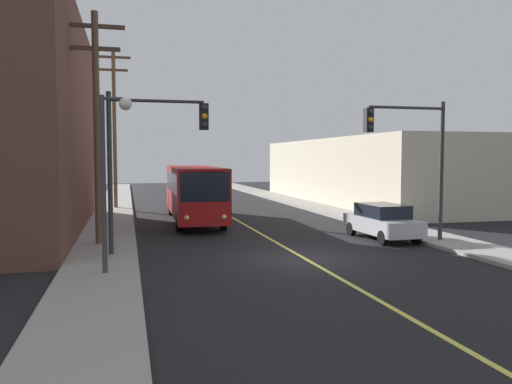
% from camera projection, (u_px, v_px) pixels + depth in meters
% --- Properties ---
extents(ground_plane, '(120.00, 120.00, 0.00)m').
position_uv_depth(ground_plane, '(305.00, 259.00, 19.10)').
color(ground_plane, black).
extents(sidewalk_left, '(2.50, 90.00, 0.15)m').
position_uv_depth(sidewalk_left, '(110.00, 228.00, 27.02)').
color(sidewalk_left, gray).
rests_on(sidewalk_left, ground).
extents(sidewalk_right, '(2.50, 90.00, 0.15)m').
position_uv_depth(sidewalk_right, '(364.00, 220.00, 30.54)').
color(sidewalk_right, gray).
rests_on(sidewalk_right, ground).
extents(lane_stripe_center, '(0.16, 60.00, 0.01)m').
position_uv_depth(lane_stripe_center, '(228.00, 215.00, 33.62)').
color(lane_stripe_center, '#D8CC4C').
rests_on(lane_stripe_center, ground).
extents(building_right_warehouse, '(12.00, 27.23, 5.24)m').
position_uv_depth(building_right_warehouse, '(382.00, 171.00, 43.39)').
color(building_right_warehouse, beige).
rests_on(building_right_warehouse, ground).
extents(city_bus, '(2.91, 12.22, 3.20)m').
position_uv_depth(city_bus, '(193.00, 190.00, 30.32)').
color(city_bus, maroon).
rests_on(city_bus, ground).
extents(parked_car_silver, '(1.94, 4.46, 1.62)m').
position_uv_depth(parked_car_silver, '(382.00, 221.00, 23.61)').
color(parked_car_silver, '#B7B7BC').
rests_on(parked_car_silver, ground).
extents(utility_pole_near, '(2.40, 0.28, 9.55)m').
position_uv_depth(utility_pole_near, '(97.00, 117.00, 21.28)').
color(utility_pole_near, brown).
rests_on(utility_pole_near, sidewalk_left).
extents(utility_pole_mid, '(2.40, 0.28, 11.34)m').
position_uv_depth(utility_pole_mid, '(114.00, 121.00, 37.01)').
color(utility_pole_mid, brown).
rests_on(utility_pole_mid, sidewalk_left).
extents(traffic_signal_left_corner, '(3.75, 0.48, 6.00)m').
position_uv_depth(traffic_signal_left_corner, '(152.00, 142.00, 19.29)').
color(traffic_signal_left_corner, '#2D2D33').
rests_on(traffic_signal_left_corner, sidewalk_left).
extents(traffic_signal_right_corner, '(3.75, 0.48, 6.00)m').
position_uv_depth(traffic_signal_right_corner, '(410.00, 144.00, 21.98)').
color(traffic_signal_right_corner, '#2D2D33').
rests_on(traffic_signal_right_corner, sidewalk_right).
extents(street_lamp_left, '(0.98, 0.40, 5.50)m').
position_uv_depth(street_lamp_left, '(110.00, 157.00, 15.92)').
color(street_lamp_left, '#38383D').
rests_on(street_lamp_left, sidewalk_left).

